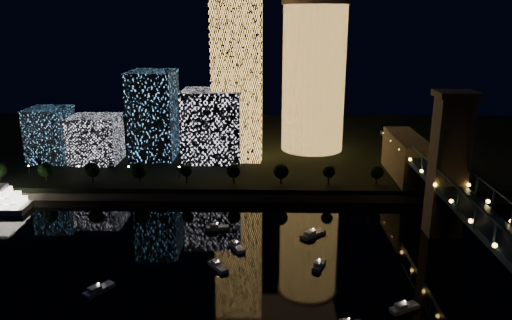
{
  "coord_description": "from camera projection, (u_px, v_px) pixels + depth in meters",
  "views": [
    {
      "loc": [
        4.14,
        -111.53,
        73.45
      ],
      "look_at": [
        0.24,
        55.0,
        24.98
      ],
      "focal_mm": 35.0,
      "sensor_mm": 36.0,
      "label": 1
    }
  ],
  "objects": [
    {
      "name": "motorboats",
      "position": [
        247.0,
        279.0,
        142.97
      ],
      "size": [
        89.86,
        79.78,
        2.78
      ],
      "color": "silver",
      "rests_on": "ground"
    },
    {
      "name": "midrise_blocks",
      "position": [
        150.0,
        124.0,
        243.46
      ],
      "size": [
        101.58,
        34.62,
        42.59
      ],
      "color": "white",
      "rests_on": "far_bank"
    },
    {
      "name": "tower_cylindrical",
      "position": [
        314.0,
        77.0,
        255.36
      ],
      "size": [
        34.0,
        34.0,
        75.57
      ],
      "color": "#FFB651",
      "rests_on": "far_bank"
    },
    {
      "name": "truss_bridge",
      "position": [
        509.0,
        252.0,
        125.25
      ],
      "size": [
        13.0,
        266.0,
        50.0
      ],
      "color": "navy",
      "rests_on": "ground"
    },
    {
      "name": "ground",
      "position": [
        250.0,
        313.0,
        127.67
      ],
      "size": [
        520.0,
        520.0,
        0.0
      ],
      "primitive_type": "plane",
      "color": "black",
      "rests_on": "ground"
    },
    {
      "name": "far_bank",
      "position": [
        260.0,
        146.0,
        280.57
      ],
      "size": [
        420.0,
        160.0,
        5.0
      ],
      "primitive_type": "cube",
      "color": "black",
      "rests_on": "ground"
    },
    {
      "name": "esplanade_trees",
      "position": [
        165.0,
        171.0,
        210.1
      ],
      "size": [
        166.43,
        7.0,
        9.0
      ],
      "color": "black",
      "rests_on": "far_bank"
    },
    {
      "name": "street_lamps",
      "position": [
        179.0,
        170.0,
        216.15
      ],
      "size": [
        132.7,
        0.7,
        5.65
      ],
      "color": "black",
      "rests_on": "far_bank"
    },
    {
      "name": "tower_rectangular",
      "position": [
        238.0,
        82.0,
        240.43
      ],
      "size": [
        23.68,
        23.68,
        75.33
      ],
      "primitive_type": "cube",
      "color": "#FFB651",
      "rests_on": "far_bank"
    },
    {
      "name": "seawall",
      "position": [
        257.0,
        196.0,
        205.97
      ],
      "size": [
        420.0,
        6.0,
        3.0
      ],
      "primitive_type": "cube",
      "color": "#6B5E4C",
      "rests_on": "ground"
    }
  ]
}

